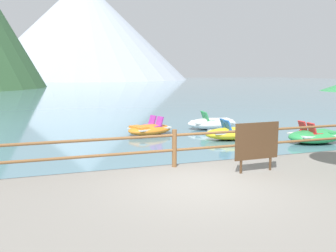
% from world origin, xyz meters
% --- Properties ---
extents(ground_plane, '(200.00, 200.00, 0.00)m').
position_xyz_m(ground_plane, '(0.00, 40.00, 0.00)').
color(ground_plane, slate).
extents(promenade_dock, '(28.00, 8.00, 0.40)m').
position_xyz_m(promenade_dock, '(0.00, -2.20, 0.20)').
color(promenade_dock, gray).
rests_on(promenade_dock, ground).
extents(dock_railing, '(23.92, 0.12, 0.95)m').
position_xyz_m(dock_railing, '(0.00, 1.55, 0.99)').
color(dock_railing, brown).
rests_on(dock_railing, promenade_dock).
extents(sign_board, '(1.18, 0.09, 1.19)m').
position_xyz_m(sign_board, '(1.69, 0.49, 1.13)').
color(sign_board, silver).
rests_on(sign_board, promenade_dock).
extents(pedal_boat_0, '(2.58, 1.40, 0.84)m').
position_xyz_m(pedal_boat_0, '(4.35, 6.33, 0.26)').
color(pedal_boat_0, yellow).
rests_on(pedal_boat_0, ground).
extents(pedal_boat_1, '(2.56, 1.58, 0.87)m').
position_xyz_m(pedal_boat_1, '(4.68, 9.07, 0.28)').
color(pedal_boat_1, white).
rests_on(pedal_boat_1, ground).
extents(pedal_boat_2, '(2.21, 1.45, 0.85)m').
position_xyz_m(pedal_boat_2, '(6.93, 4.61, 0.27)').
color(pedal_boat_2, green).
rests_on(pedal_boat_2, ground).
extents(pedal_boat_3, '(2.44, 1.97, 0.81)m').
position_xyz_m(pedal_boat_3, '(1.36, 8.53, 0.24)').
color(pedal_boat_3, orange).
rests_on(pedal_boat_3, ground).
extents(distant_peak, '(67.94, 67.94, 32.68)m').
position_xyz_m(distant_peak, '(11.13, 120.37, 16.34)').
color(distant_peak, '#A8B2C1').
rests_on(distant_peak, ground).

